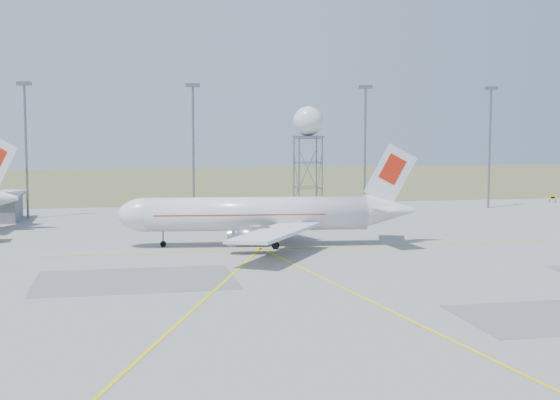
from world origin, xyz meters
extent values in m
plane|color=gray|center=(0.00, 0.00, 0.00)|extent=(400.00, 400.00, 0.00)
cube|color=#5C6336|center=(0.00, 140.00, 0.01)|extent=(400.00, 120.00, 0.03)
cylinder|color=slate|center=(-35.00, 66.00, 10.00)|extent=(0.36, 0.36, 20.00)
cube|color=slate|center=(-35.00, 66.00, 20.20)|extent=(2.20, 0.50, 0.60)
cylinder|color=slate|center=(-10.00, 66.00, 10.00)|extent=(0.36, 0.36, 20.00)
cube|color=slate|center=(-10.00, 66.00, 20.20)|extent=(2.20, 0.50, 0.60)
cylinder|color=slate|center=(18.00, 66.00, 10.00)|extent=(0.36, 0.36, 20.00)
cube|color=slate|center=(18.00, 66.00, 20.20)|extent=(2.20, 0.50, 0.60)
cylinder|color=slate|center=(40.00, 66.00, 10.00)|extent=(0.36, 0.36, 20.00)
cube|color=slate|center=(40.00, 66.00, 20.20)|extent=(2.20, 0.50, 0.60)
cylinder|color=black|center=(55.00, 72.00, 0.40)|extent=(0.10, 0.10, 0.80)
cylinder|color=black|center=(56.20, 72.00, 0.40)|extent=(0.10, 0.10, 0.80)
cube|color=yellow|center=(55.60, 72.00, 0.95)|extent=(1.60, 0.15, 0.50)
cube|color=black|center=(55.60, 71.92, 0.95)|extent=(0.80, 0.03, 0.30)
cylinder|color=silver|center=(-5.72, 32.85, 3.75)|extent=(25.94, 6.91, 3.95)
ellipsoid|color=silver|center=(-18.46, 34.35, 3.75)|extent=(6.73, 4.66, 3.95)
cube|color=black|center=(-19.63, 34.49, 4.34)|extent=(1.74, 2.33, 0.96)
cone|color=silver|center=(9.96, 31.01, 4.04)|extent=(6.34, 4.61, 3.95)
cube|color=silver|center=(9.96, 31.01, 8.19)|extent=(6.31, 1.03, 7.42)
cube|color=red|center=(10.15, 30.99, 8.88)|extent=(3.41, 0.73, 3.81)
cube|color=silver|center=(9.83, 34.21, 4.54)|extent=(3.77, 5.76, 0.18)
cube|color=silver|center=(9.10, 27.93, 4.54)|extent=(3.77, 5.76, 0.18)
cube|color=silver|center=(-3.22, 41.50, 2.76)|extent=(9.69, 16.46, 0.36)
cube|color=silver|center=(-5.29, 23.86, 2.76)|extent=(12.51, 15.84, 0.36)
cylinder|color=slate|center=(-6.03, 38.65, 1.87)|extent=(4.38, 2.74, 2.27)
cylinder|color=slate|center=(-7.37, 27.29, 1.87)|extent=(4.38, 2.74, 2.27)
cube|color=red|center=(-7.68, 33.08, 3.85)|extent=(20.06, 6.26, 0.12)
cylinder|color=black|center=(-16.50, 34.12, 0.44)|extent=(0.77, 0.77, 0.89)
cube|color=black|center=(-3.76, 32.62, 0.44)|extent=(1.67, 5.99, 0.89)
cylinder|color=slate|center=(-3.76, 32.62, 0.89)|extent=(0.26, 0.26, 1.78)
cube|color=silver|center=(-37.10, 55.94, 4.90)|extent=(5.04, 6.62, 0.19)
cylinder|color=slate|center=(6.26, 63.03, 6.11)|extent=(0.23, 0.23, 12.23)
cylinder|color=slate|center=(10.03, 63.03, 6.11)|extent=(0.23, 0.23, 12.23)
cylinder|color=slate|center=(10.03, 66.79, 6.11)|extent=(0.23, 0.23, 12.23)
cylinder|color=slate|center=(6.26, 66.79, 6.11)|extent=(0.23, 0.23, 12.23)
cube|color=slate|center=(8.14, 64.91, 12.23)|extent=(4.36, 4.36, 0.24)
sphere|color=silver|center=(8.14, 64.91, 14.67)|extent=(4.70, 4.70, 4.70)
camera|label=1|loc=(-21.08, -55.96, 14.05)|focal=50.00mm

